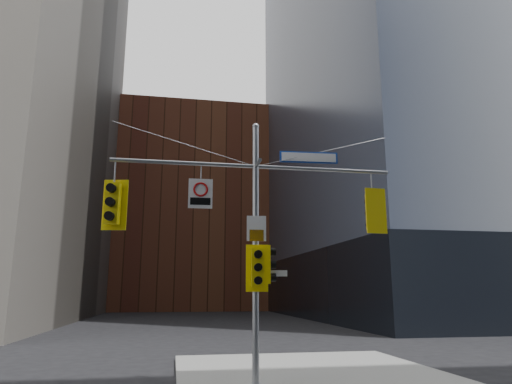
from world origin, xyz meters
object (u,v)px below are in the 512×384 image
object	(u,v)px
signal_assembly	(256,222)
traffic_light_pole_side	(267,265)
traffic_light_pole_front	(257,268)
traffic_light_east_arm	(373,212)
street_sign_blade	(309,157)
traffic_light_west_arm	(113,203)
regulatory_sign_arm	(201,193)

from	to	relation	value
signal_assembly	traffic_light_pole_side	size ratio (longest dim) A/B	7.72
traffic_light_pole_front	traffic_light_pole_side	bearing A→B (deg)	45.11
traffic_light_east_arm	street_sign_blade	size ratio (longest dim) A/B	0.77
traffic_light_west_arm	street_sign_blade	size ratio (longest dim) A/B	0.80
traffic_light_east_arm	traffic_light_pole_side	world-z (taller)	traffic_light_east_arm
signal_assembly	traffic_light_west_arm	distance (m)	3.86
traffic_light_pole_side	regulatory_sign_arm	size ratio (longest dim) A/B	1.26
traffic_light_pole_side	traffic_light_pole_front	size ratio (longest dim) A/B	0.83
traffic_light_west_arm	traffic_light_east_arm	world-z (taller)	traffic_light_west_arm
signal_assembly	traffic_light_pole_side	xyz separation A→B (m)	(0.32, 0.00, -1.18)
traffic_light_pole_side	traffic_light_west_arm	bearing A→B (deg)	96.14
traffic_light_west_arm	traffic_light_pole_side	world-z (taller)	traffic_light_west_arm
regulatory_sign_arm	street_sign_blade	bearing A→B (deg)	1.61
street_sign_blade	regulatory_sign_arm	bearing A→B (deg)	-175.79
signal_assembly	traffic_light_pole_front	distance (m)	1.30
street_sign_blade	regulatory_sign_arm	distance (m)	3.33
signal_assembly	traffic_light_west_arm	world-z (taller)	signal_assembly
traffic_light_east_arm	traffic_light_pole_front	world-z (taller)	traffic_light_east_arm
signal_assembly	street_sign_blade	size ratio (longest dim) A/B	4.67
traffic_light_west_arm	regulatory_sign_arm	distance (m)	2.33
traffic_light_east_arm	regulatory_sign_arm	size ratio (longest dim) A/B	1.60
signal_assembly	street_sign_blade	bearing A→B (deg)	0.11
traffic_light_west_arm	traffic_light_east_arm	distance (m)	7.32
traffic_light_west_arm	traffic_light_pole_front	size ratio (longest dim) A/B	1.10
street_sign_blade	traffic_light_pole_side	bearing A→B (deg)	-176.18
traffic_light_west_arm	traffic_light_east_arm	size ratio (longest dim) A/B	1.04
traffic_light_east_arm	street_sign_blade	distance (m)	2.46
street_sign_blade	regulatory_sign_arm	xyz separation A→B (m)	(-3.12, -0.02, -1.17)
street_sign_blade	traffic_light_pole_front	bearing A→B (deg)	-166.48
traffic_light_west_arm	traffic_light_pole_side	size ratio (longest dim) A/B	1.33
regulatory_sign_arm	traffic_light_east_arm	bearing A→B (deg)	1.42
traffic_light_pole_front	street_sign_blade	xyz separation A→B (m)	(1.57, 0.27, 3.21)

